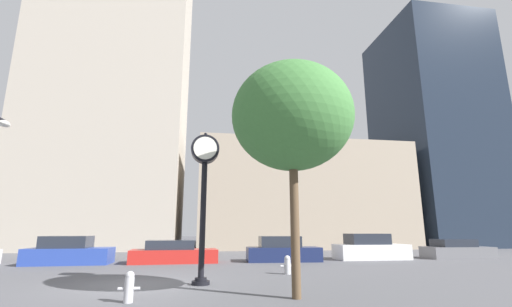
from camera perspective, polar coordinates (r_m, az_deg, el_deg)
The scene contains 13 objects.
ground_plane at distance 12.17m, azimuth -19.21°, elevation -20.06°, with size 200.00×200.00×0.00m, color #515156.
building_tall_tower at distance 40.21m, azimuth -22.17°, elevation 10.88°, with size 14.45×12.00×34.32m.
building_storefront_row at distance 37.47m, azimuth 6.88°, elevation -7.34°, with size 21.03×12.00×10.32m.
building_glass_modern at distance 46.57m, azimuth 27.39°, elevation 3.12°, with size 10.50×12.00×26.55m.
street_clock at distance 11.87m, azimuth -8.61°, elevation -3.57°, with size 0.97×0.58×5.06m.
car_blue at distance 20.84m, azimuth -28.70°, elevation -14.25°, with size 4.12×2.02×1.42m.
car_red at distance 19.81m, azimuth -13.60°, elevation -15.85°, with size 4.65×2.14×1.19m.
car_navy at distance 20.20m, azimuth 4.41°, elevation -15.86°, with size 4.19×1.90×1.39m.
car_white at distance 22.63m, azimuth 18.45°, elevation -14.78°, with size 4.32×1.92×1.52m.
car_grey at distance 25.66m, azimuth 30.41°, elevation -13.73°, with size 4.11×2.08×1.17m.
fire_hydrant_near at distance 14.43m, azimuth 5.26°, elevation -17.96°, with size 0.57×0.25×0.72m.
fire_hydrant_far at distance 9.41m, azimuth -20.39°, elevation -20.06°, with size 0.51×0.22×0.73m.
bare_tree at distance 9.86m, azimuth 6.06°, elevation 6.05°, with size 3.45×3.45×6.43m.
Camera 1 is at (1.93, -11.90, 1.69)m, focal length 24.00 mm.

